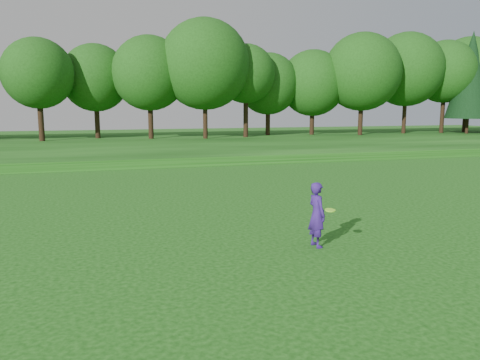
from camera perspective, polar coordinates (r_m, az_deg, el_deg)
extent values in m
plane|color=#11410C|center=(11.02, -7.16, -11.47)|extent=(140.00, 140.00, 0.00)
cube|color=#11410C|center=(44.37, -14.54, 4.13)|extent=(130.00, 30.00, 0.60)
cube|color=gray|center=(30.48, -13.46, 1.55)|extent=(130.00, 1.60, 0.04)
imported|color=navy|center=(13.01, 9.34, -4.18)|extent=(0.50, 0.70, 1.80)
cylinder|color=#9BFF28|center=(12.55, 10.93, -3.62)|extent=(0.28, 0.28, 0.06)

